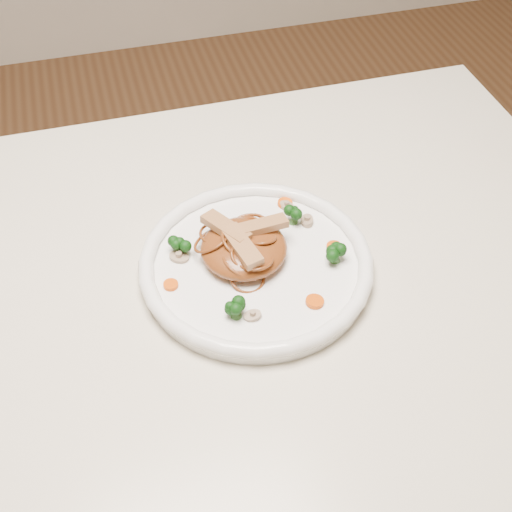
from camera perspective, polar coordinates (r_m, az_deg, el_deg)
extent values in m
cube|color=beige|center=(0.87, -6.11, -3.88)|extent=(1.20, 0.80, 0.04)
cylinder|color=brown|center=(1.50, 12.96, 0.88)|extent=(0.06, 0.06, 0.71)
cylinder|color=white|center=(0.87, 0.00, -1.01)|extent=(0.32, 0.32, 0.02)
ellipsoid|color=brown|center=(0.86, -1.03, 0.68)|extent=(0.11, 0.11, 0.04)
cube|color=tan|center=(0.86, 0.52, 2.58)|extent=(0.07, 0.03, 0.01)
cube|color=tan|center=(0.86, -2.57, 2.40)|extent=(0.06, 0.07, 0.01)
cube|color=tan|center=(0.83, -1.20, 0.86)|extent=(0.04, 0.08, 0.01)
cylinder|color=#E65508|center=(0.94, 2.47, 4.48)|extent=(0.03, 0.03, 0.00)
cylinder|color=#E65508|center=(0.84, -7.23, -2.43)|extent=(0.02, 0.02, 0.00)
cylinder|color=#E65508|center=(0.88, 6.62, 0.77)|extent=(0.02, 0.02, 0.00)
cylinder|color=#E65508|center=(0.91, -3.04, 2.73)|extent=(0.02, 0.02, 0.00)
cylinder|color=#E65508|center=(0.82, 5.00, -3.85)|extent=(0.03, 0.03, 0.00)
cylinder|color=tan|center=(0.80, -0.29, -5.08)|extent=(0.02, 0.02, 0.01)
cylinder|color=tan|center=(0.92, 4.34, 2.99)|extent=(0.03, 0.03, 0.01)
cylinder|color=tan|center=(0.87, -6.52, -0.10)|extent=(0.04, 0.04, 0.01)
cylinder|color=tan|center=(0.94, 2.61, 4.25)|extent=(0.03, 0.03, 0.01)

